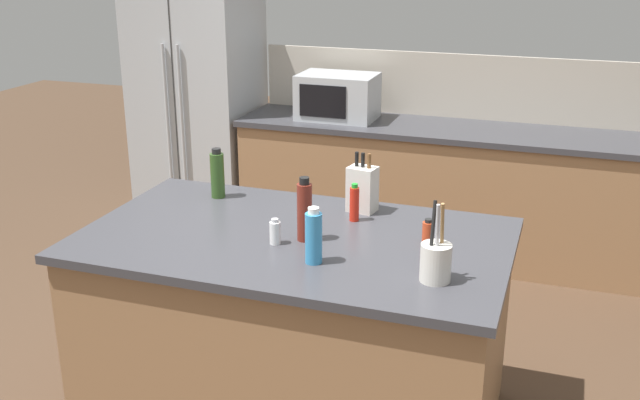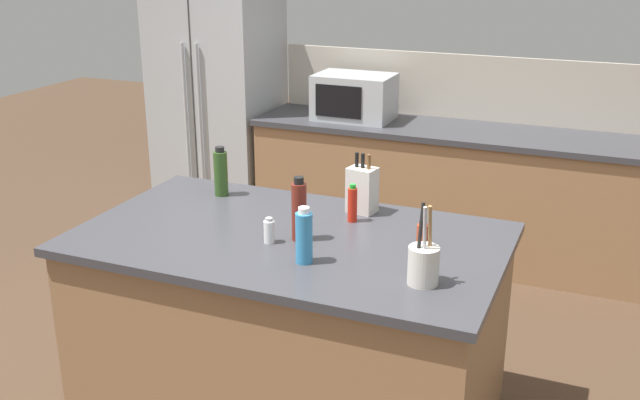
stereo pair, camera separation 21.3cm
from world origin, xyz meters
name	(u,v)px [view 2 (the right image)]	position (x,y,z in m)	size (l,w,h in m)	color
back_counter_run	(460,194)	(0.30, 2.20, 0.47)	(2.96, 0.66, 0.94)	#936B47
wall_backsplash	(476,88)	(0.30, 2.52, 1.17)	(2.92, 0.03, 0.46)	#B2A899
kitchen_island	(291,328)	(0.00, 0.00, 0.47)	(1.88, 1.11, 0.94)	#936B47
refrigerator	(219,104)	(-1.66, 2.25, 0.95)	(0.87, 0.75, 1.89)	#ADB2B7
microwave	(354,97)	(-0.50, 2.20, 1.10)	(0.55, 0.39, 0.32)	#ADB2B7
knife_block	(362,189)	(0.20, 0.40, 1.05)	(0.15, 0.12, 0.29)	beige
utensil_crock	(424,264)	(0.67, -0.25, 1.02)	(0.12, 0.12, 0.32)	beige
vinegar_bottle	(299,211)	(0.06, -0.03, 1.07)	(0.07, 0.07, 0.29)	maroon
olive_oil_bottle	(221,172)	(-0.55, 0.36, 1.06)	(0.07, 0.07, 0.26)	#2D4C1E
spice_jar_paprika	(422,235)	(0.58, 0.10, 0.99)	(0.05, 0.05, 0.11)	#B73D1E
dish_soap_bottle	(304,237)	(0.18, -0.24, 1.05)	(0.07, 0.07, 0.24)	#3384BC
salt_shaker	(269,231)	(-0.04, -0.11, 0.99)	(0.05, 0.05, 0.11)	silver
hot_sauce_bottle	(352,204)	(0.20, 0.27, 1.02)	(0.04, 0.04, 0.18)	red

